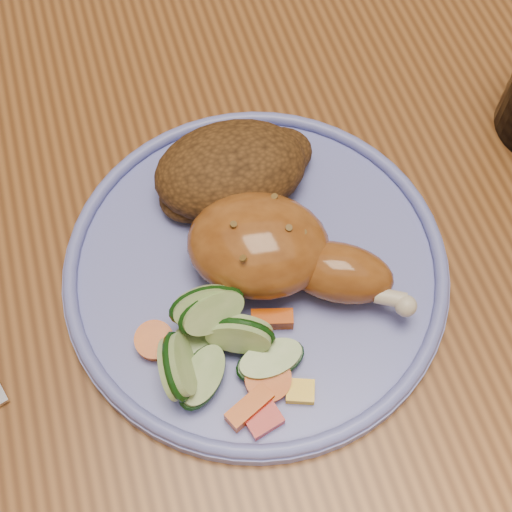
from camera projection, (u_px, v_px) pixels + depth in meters
name	position (u px, v px, depth m)	size (l,w,h in m)	color
ground	(288.00, 401.00, 1.24)	(4.00, 4.00, 0.00)	#58331E
dining_table	(317.00, 193.00, 0.65)	(0.90, 1.40, 0.75)	brown
plate	(256.00, 270.00, 0.52)	(0.28, 0.28, 0.01)	#6A71C9
plate_rim	(256.00, 263.00, 0.51)	(0.28, 0.28, 0.01)	#6A71C9
chicken_leg	(278.00, 252.00, 0.49)	(0.15, 0.13, 0.05)	#95521F
rice_pilaf	(234.00, 170.00, 0.53)	(0.12, 0.08, 0.05)	#4F2F13
vegetable_pile	(218.00, 347.00, 0.47)	(0.11, 0.11, 0.05)	#A50A05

